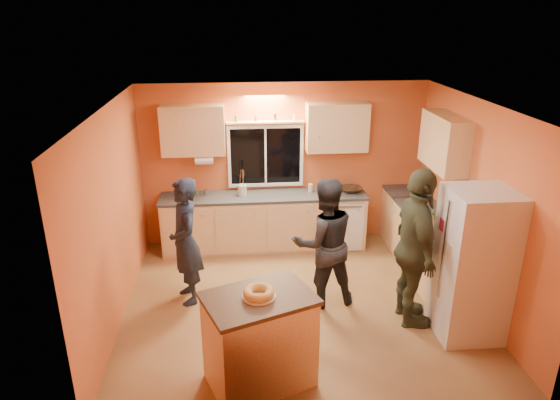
{
  "coord_description": "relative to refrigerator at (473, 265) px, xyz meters",
  "views": [
    {
      "loc": [
        -0.78,
        -5.62,
        3.64
      ],
      "look_at": [
        -0.22,
        0.4,
        1.31
      ],
      "focal_mm": 32.0,
      "sensor_mm": 36.0,
      "label": 1
    }
  ],
  "objects": [
    {
      "name": "utensil_crock",
      "position": [
        -2.58,
        2.52,
        0.09
      ],
      "size": [
        0.14,
        0.14,
        0.17
      ],
      "primitive_type": "cylinder",
      "color": "beige",
      "rests_on": "back_counter"
    },
    {
      "name": "ground",
      "position": [
        -1.89,
        0.8,
        -0.9
      ],
      "size": [
        4.5,
        4.5,
        0.0
      ],
      "primitive_type": "plane",
      "color": "brown",
      "rests_on": "ground"
    },
    {
      "name": "right_counter",
      "position": [
        0.06,
        1.3,
        -0.45
      ],
      "size": [
        0.62,
        1.84,
        0.9
      ],
      "color": "tan",
      "rests_on": "ground"
    },
    {
      "name": "island",
      "position": [
        -2.48,
        -0.63,
        -0.38
      ],
      "size": [
        1.24,
        1.05,
        1.02
      ],
      "rotation": [
        0.0,
        0.0,
        0.37
      ],
      "color": "tan",
      "rests_on": "ground"
    },
    {
      "name": "back_counter",
      "position": [
        -1.88,
        2.5,
        -0.45
      ],
      "size": [
        4.23,
        0.62,
        0.9
      ],
      "color": "tan",
      "rests_on": "ground"
    },
    {
      "name": "person_right",
      "position": [
        -0.59,
        0.28,
        0.09
      ],
      "size": [
        0.54,
        1.18,
        1.98
      ],
      "primitive_type": "imported",
      "rotation": [
        0.0,
        0.0,
        1.52
      ],
      "color": "#363924",
      "rests_on": "ground"
    },
    {
      "name": "mixing_bowl",
      "position": [
        -0.84,
        2.52,
        0.04
      ],
      "size": [
        0.35,
        0.35,
        0.08
      ],
      "primitive_type": "imported",
      "rotation": [
        0.0,
        0.0,
        0.09
      ],
      "color": "black",
      "rests_on": "back_counter"
    },
    {
      "name": "person_center",
      "position": [
        -1.58,
        0.81,
        -0.04
      ],
      "size": [
        0.93,
        0.78,
        1.72
      ],
      "primitive_type": "imported",
      "rotation": [
        0.0,
        0.0,
        3.3
      ],
      "color": "black",
      "rests_on": "ground"
    },
    {
      "name": "potted_plant",
      "position": [
        0.03,
        1.08,
        0.14
      ],
      "size": [
        0.29,
        0.26,
        0.28
      ],
      "primitive_type": "imported",
      "rotation": [
        0.0,
        0.0,
        -0.18
      ],
      "color": "gray",
      "rests_on": "right_counter"
    },
    {
      "name": "refrigerator",
      "position": [
        0.0,
        0.0,
        0.0
      ],
      "size": [
        0.72,
        0.7,
        1.8
      ],
      "primitive_type": "cube",
      "color": "silver",
      "rests_on": "ground"
    },
    {
      "name": "red_box",
      "position": [
        0.12,
        2.08,
        0.04
      ],
      "size": [
        0.19,
        0.16,
        0.07
      ],
      "primitive_type": "cube",
      "rotation": [
        0.0,
        0.0,
        -0.28
      ],
      "color": "#B11B2D",
      "rests_on": "right_counter"
    },
    {
      "name": "bundt_pastry",
      "position": [
        -2.48,
        -0.63,
        0.16
      ],
      "size": [
        0.31,
        0.31,
        0.09
      ],
      "primitive_type": "torus",
      "color": "tan",
      "rests_on": "island"
    },
    {
      "name": "person_left",
      "position": [
        -3.34,
        1.03,
        -0.06
      ],
      "size": [
        0.57,
        0.71,
        1.69
      ],
      "primitive_type": "imported",
      "rotation": [
        0.0,
        0.0,
        -1.27
      ],
      "color": "black",
      "rests_on": "ground"
    },
    {
      "name": "room_shell",
      "position": [
        -1.77,
        1.21,
        0.72
      ],
      "size": [
        4.54,
        4.04,
        2.61
      ],
      "color": "#D66437",
      "rests_on": "ground"
    }
  ]
}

